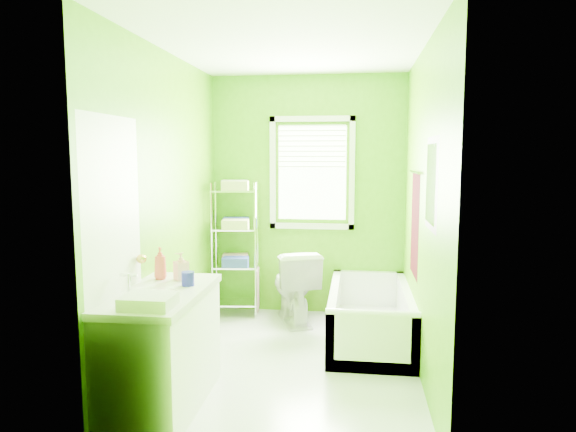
# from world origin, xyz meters

# --- Properties ---
(ground) EXTENTS (2.90, 2.90, 0.00)m
(ground) POSITION_xyz_m (0.00, 0.00, 0.00)
(ground) COLOR silver
(ground) RESTS_ON ground
(room_envelope) EXTENTS (2.14, 2.94, 2.62)m
(room_envelope) POSITION_xyz_m (0.00, 0.00, 1.55)
(room_envelope) COLOR #499507
(room_envelope) RESTS_ON ground
(window) EXTENTS (0.92, 0.05, 1.22)m
(window) POSITION_xyz_m (0.05, 1.42, 1.61)
(window) COLOR white
(window) RESTS_ON ground
(door) EXTENTS (0.09, 0.80, 2.00)m
(door) POSITION_xyz_m (-1.04, -1.00, 1.00)
(door) COLOR white
(door) RESTS_ON ground
(right_wall_decor) EXTENTS (0.04, 1.48, 1.17)m
(right_wall_decor) POSITION_xyz_m (1.04, -0.02, 1.32)
(right_wall_decor) COLOR #3A0609
(right_wall_decor) RESTS_ON ground
(bathtub) EXTENTS (0.75, 1.61, 0.52)m
(bathtub) POSITION_xyz_m (0.67, 0.61, 0.17)
(bathtub) COLOR white
(bathtub) RESTS_ON ground
(toilet) EXTENTS (0.67, 0.87, 0.78)m
(toilet) POSITION_xyz_m (-0.10, 1.08, 0.39)
(toilet) COLOR white
(toilet) RESTS_ON ground
(vanity) EXTENTS (0.56, 1.09, 1.06)m
(vanity) POSITION_xyz_m (-0.78, -0.88, 0.44)
(vanity) COLOR white
(vanity) RESTS_ON ground
(wire_shelf_unit) EXTENTS (0.52, 0.42, 1.47)m
(wire_shelf_unit) POSITION_xyz_m (-0.75, 1.22, 0.89)
(wire_shelf_unit) COLOR silver
(wire_shelf_unit) RESTS_ON ground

